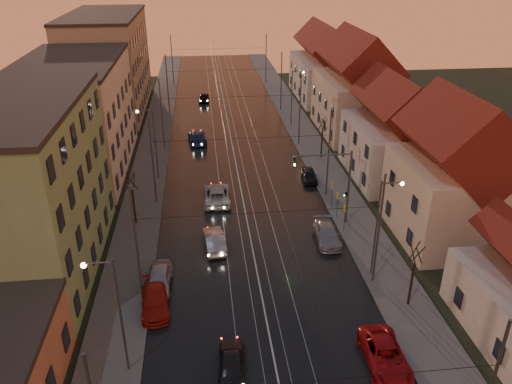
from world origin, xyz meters
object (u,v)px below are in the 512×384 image
object	(u,v)px
traffic_light_mast	(338,179)
parked_right_1	(327,234)
parked_left_3	(159,279)
driving_car_4	(204,97)
street_lamp_3	(294,93)
parked_right_2	(309,175)
driving_car_2	(217,194)
driving_car_3	(197,137)
parked_right_0	(385,355)
parked_left_2	(155,301)
driving_car_1	(214,240)
street_lamp_2	(152,137)
driving_car_0	(231,361)
street_lamp_0	(114,306)
street_lamp_1	(381,219)

from	to	relation	value
traffic_light_mast	parked_right_1	bearing A→B (deg)	-117.48
parked_left_3	driving_car_4	bearing A→B (deg)	87.33
street_lamp_3	parked_right_2	xyz separation A→B (m)	(-1.50, -18.39, -4.25)
driving_car_2	parked_left_3	distance (m)	14.54
driving_car_2	driving_car_3	bearing A→B (deg)	-82.69
parked_right_0	parked_right_1	xyz separation A→B (m)	(-0.10, 14.36, -0.02)
driving_car_3	parked_left_2	bearing A→B (deg)	79.13
parked_right_1	parked_right_2	distance (m)	12.48
driving_car_1	parked_left_2	bearing A→B (deg)	53.93
driving_car_2	parked_right_0	bearing A→B (deg)	112.96
street_lamp_3	driving_car_4	world-z (taller)	street_lamp_3
parked_left_3	parked_right_1	distance (m)	14.88
street_lamp_2	parked_right_0	xyz separation A→B (m)	(15.73, -29.18, -4.19)
driving_car_0	parked_left_3	xyz separation A→B (m)	(-4.81, 8.72, 0.08)
driving_car_1	parked_right_1	bearing A→B (deg)	174.71
street_lamp_2	driving_car_1	world-z (taller)	street_lamp_2
driving_car_2	driving_car_3	world-z (taller)	driving_car_3
driving_car_3	parked_left_3	size ratio (longest dim) A/B	1.21
street_lamp_3	driving_car_0	bearing A→B (deg)	-104.77
parked_right_0	street_lamp_0	bearing A→B (deg)	177.39
street_lamp_1	driving_car_4	bearing A→B (deg)	103.75
street_lamp_0	driving_car_4	bearing A→B (deg)	84.32
parked_right_1	driving_car_2	bearing A→B (deg)	139.43
parked_right_2	parked_left_2	bearing A→B (deg)	-123.63
traffic_light_mast	driving_car_2	world-z (taller)	traffic_light_mast
street_lamp_3	parked_right_0	xyz separation A→B (m)	(-2.48, -45.18, -4.19)
parked_left_3	parked_right_2	distance (m)	23.09
street_lamp_0	parked_right_0	bearing A→B (deg)	-4.28
driving_car_2	parked_right_1	world-z (taller)	driving_car_2
traffic_light_mast	parked_right_1	xyz separation A→B (m)	(-1.46, -2.82, -3.92)
street_lamp_0	driving_car_0	xyz separation A→B (m)	(6.45, -0.60, -4.22)
traffic_light_mast	driving_car_0	xyz separation A→B (m)	(-10.65, -16.60, -3.93)
street_lamp_0	driving_car_1	xyz separation A→B (m)	(5.93, 13.15, -4.14)
driving_car_1	driving_car_0	bearing A→B (deg)	86.71
street_lamp_1	parked_right_0	bearing A→B (deg)	-105.10
street_lamp_3	driving_car_4	distance (m)	19.59
driving_car_4	parked_right_1	distance (m)	46.47
street_lamp_0	parked_right_0	world-z (taller)	street_lamp_0
driving_car_3	parked_left_2	size ratio (longest dim) A/B	1.15
driving_car_3	driving_car_4	distance (m)	19.60
driving_car_1	parked_right_1	xyz separation A→B (m)	(9.71, 0.03, -0.06)
driving_car_4	parked_right_2	xyz separation A→B (m)	(10.87, -32.99, -0.10)
driving_car_0	driving_car_2	world-z (taller)	driving_car_2
parked_left_3	parked_right_1	bearing A→B (deg)	21.97
street_lamp_1	parked_right_2	bearing A→B (deg)	94.88
street_lamp_3	driving_car_1	distance (m)	33.46
driving_car_3	parked_left_2	world-z (taller)	driving_car_3
driving_car_2	driving_car_4	distance (m)	36.79
street_lamp_1	driving_car_0	size ratio (longest dim) A/B	2.05
street_lamp_0	parked_left_2	world-z (taller)	street_lamp_0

